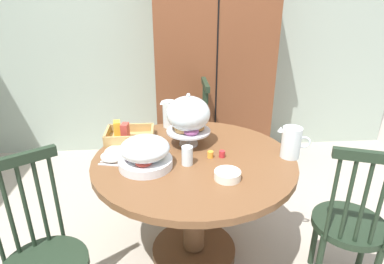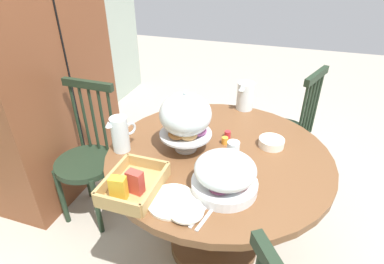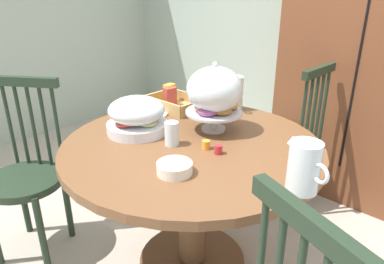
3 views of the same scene
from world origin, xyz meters
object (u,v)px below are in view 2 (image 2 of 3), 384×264
(fruit_platter_covered, at_px, (225,175))
(cereal_basket, at_px, (132,185))
(cereal_bowl, at_px, (271,142))
(orange_juice_pitcher, at_px, (245,97))
(milk_pitcher, at_px, (120,135))
(windsor_chair_near_window, at_px, (286,133))
(drinking_glass, at_px, (233,151))
(dining_table, at_px, (217,183))
(windsor_chair_by_cabinet, at_px, (88,161))
(wooden_armoire, at_px, (34,64))
(china_plate_small, at_px, (186,210))
(pastry_stand_with_dome, at_px, (185,117))
(china_plate_large, at_px, (172,201))

(fruit_platter_covered, distance_m, cereal_basket, 0.42)
(cereal_basket, height_order, cereal_bowl, cereal_basket)
(orange_juice_pitcher, xyz_separation_m, milk_pitcher, (-0.71, 0.54, 0.00))
(windsor_chair_near_window, distance_m, cereal_bowl, 0.75)
(cereal_bowl, relative_size, drinking_glass, 1.27)
(dining_table, xyz_separation_m, cereal_basket, (-0.42, 0.29, 0.25))
(drinking_glass, bearing_deg, dining_table, 61.98)
(windsor_chair_by_cabinet, relative_size, fruit_platter_covered, 3.25)
(orange_juice_pitcher, distance_m, cereal_basket, 1.04)
(dining_table, xyz_separation_m, windsor_chair_by_cabinet, (0.04, 0.90, -0.08))
(windsor_chair_by_cabinet, bearing_deg, dining_table, -92.42)
(milk_pitcher, bearing_deg, cereal_basket, -143.01)
(windsor_chair_near_window, bearing_deg, dining_table, 157.38)
(wooden_armoire, height_order, china_plate_small, wooden_armoire)
(pastry_stand_with_dome, xyz_separation_m, cereal_basket, (-0.40, 0.11, -0.16))
(fruit_platter_covered, xyz_separation_m, china_plate_small, (-0.19, 0.11, -0.07))
(wooden_armoire, height_order, pastry_stand_with_dome, wooden_armoire)
(fruit_platter_covered, bearing_deg, wooden_armoire, 68.95)
(fruit_platter_covered, bearing_deg, china_plate_small, 149.48)
(windsor_chair_by_cabinet, relative_size, pastry_stand_with_dome, 2.83)
(windsor_chair_near_window, bearing_deg, windsor_chair_by_cabinet, 122.48)
(orange_juice_pitcher, height_order, cereal_basket, orange_juice_pitcher)
(fruit_platter_covered, xyz_separation_m, drinking_glass, (0.23, 0.01, -0.03))
(windsor_chair_near_window, relative_size, orange_juice_pitcher, 5.08)
(china_plate_small, distance_m, drinking_glass, 0.44)
(pastry_stand_with_dome, bearing_deg, milk_pitcher, 109.61)
(windsor_chair_by_cabinet, relative_size, milk_pitcher, 4.98)
(wooden_armoire, xyz_separation_m, windsor_chair_near_window, (0.53, -1.76, -0.53))
(wooden_armoire, height_order, orange_juice_pitcher, wooden_armoire)
(cereal_basket, bearing_deg, china_plate_large, -93.67)
(china_plate_large, bearing_deg, pastry_stand_with_dome, 11.06)
(fruit_platter_covered, distance_m, orange_juice_pitcher, 0.85)
(windsor_chair_near_window, height_order, china_plate_large, windsor_chair_near_window)
(cereal_bowl, bearing_deg, windsor_chair_by_cabinet, 95.65)
(cereal_basket, xyz_separation_m, china_plate_small, (-0.06, -0.27, -0.02))
(cereal_basket, height_order, china_plate_large, cereal_basket)
(china_plate_small, bearing_deg, wooden_armoire, 60.95)
(china_plate_large, bearing_deg, drinking_glass, -25.63)
(windsor_chair_near_window, xyz_separation_m, drinking_glass, (-0.88, 0.26, 0.34))
(dining_table, bearing_deg, china_plate_large, 167.11)
(windsor_chair_near_window, distance_m, china_plate_small, 1.39)
(windsor_chair_near_window, distance_m, cereal_basket, 1.44)
(pastry_stand_with_dome, bearing_deg, cereal_bowl, -68.54)
(pastry_stand_with_dome, height_order, cereal_basket, pastry_stand_with_dome)
(drinking_glass, bearing_deg, cereal_bowl, -41.43)
(fruit_platter_covered, bearing_deg, pastry_stand_with_dome, 46.52)
(pastry_stand_with_dome, xyz_separation_m, china_plate_large, (-0.41, -0.08, -0.19))
(windsor_chair_by_cabinet, xyz_separation_m, pastry_stand_with_dome, (-0.06, -0.72, 0.48))
(pastry_stand_with_dome, relative_size, china_plate_large, 1.56)
(dining_table, relative_size, milk_pitcher, 6.15)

